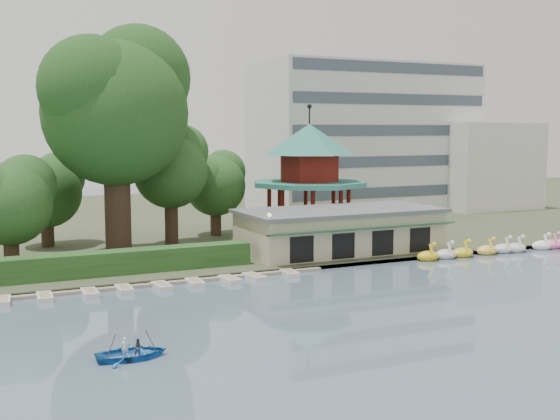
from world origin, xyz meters
TOP-DOWN VIEW (x-y plane):
  - ground_plane at (0.00, 0.00)m, footprint 220.00×220.00m
  - shore at (0.00, 52.00)m, footprint 220.00×70.00m
  - embankment at (0.00, 17.30)m, footprint 220.00×0.60m
  - dock at (-12.00, 17.20)m, footprint 34.00×1.60m
  - boathouse at (10.00, 21.97)m, footprint 18.60×9.39m
  - pavilion at (12.00, 32.00)m, footprint 12.40×12.40m
  - office_building at (32.67, 49.00)m, footprint 38.00×18.00m
  - hedge at (-15.00, 20.50)m, footprint 30.00×2.00m
  - lamp_post at (1.50, 19.00)m, footprint 0.36×0.36m
  - big_tree at (-8.83, 28.20)m, footprint 13.82×12.87m
  - small_trees at (-12.31, 31.54)m, footprint 39.75×16.85m
  - swan_boats at (24.29, 16.47)m, footprint 18.94×1.96m
  - moored_rowboats at (-12.62, 15.80)m, footprint 29.96×2.73m
  - rowboat_with_passengers at (-14.30, 1.06)m, footprint 5.18×3.78m

SIDE VIEW (x-z plane):
  - ground_plane at x=0.00m, z-range 0.00..0.00m
  - dock at x=-12.00m, z-range 0.00..0.24m
  - embankment at x=0.00m, z-range 0.00..0.30m
  - moored_rowboats at x=-12.62m, z-range 0.00..0.36m
  - shore at x=0.00m, z-range 0.00..0.40m
  - swan_boats at x=24.29m, z-range -0.56..1.35m
  - rowboat_with_passengers at x=-14.30m, z-range -0.48..1.53m
  - hedge at x=-15.00m, z-range 0.40..2.20m
  - boathouse at x=10.00m, z-range 0.42..4.32m
  - lamp_post at x=1.50m, z-range 1.20..5.48m
  - small_trees at x=-12.31m, z-range 0.57..12.21m
  - pavilion at x=12.00m, z-range 0.73..14.23m
  - office_building at x=32.67m, z-range -0.27..19.73m
  - big_tree at x=-8.83m, z-range 3.73..24.19m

